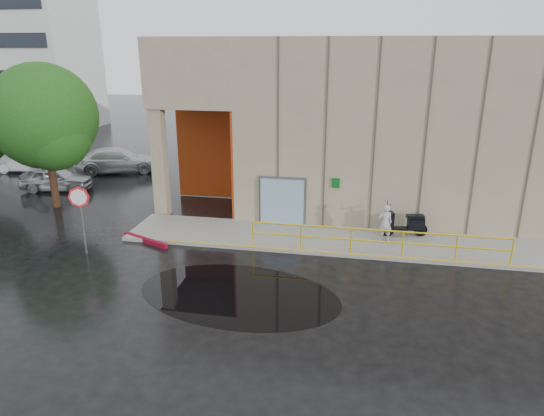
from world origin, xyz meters
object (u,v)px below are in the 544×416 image
(scooter, at_px, (406,217))
(car_a, at_px, (56,179))
(car_c, at_px, (118,160))
(stop_sign, at_px, (80,206))
(tree_near, at_px, (46,121))
(person, at_px, (385,223))
(red_curb, at_px, (145,240))
(car_b, at_px, (29,161))

(scooter, height_order, car_a, scooter)
(car_c, bearing_deg, stop_sign, -179.18)
(car_a, height_order, tree_near, tree_near)
(scooter, distance_m, car_a, 18.82)
(person, height_order, car_a, person)
(scooter, bearing_deg, car_c, 143.75)
(scooter, bearing_deg, stop_sign, -173.34)
(person, bearing_deg, tree_near, -21.58)
(scooter, bearing_deg, tree_near, 165.52)
(stop_sign, relative_size, car_a, 0.71)
(red_curb, bearing_deg, car_b, 141.87)
(person, xyz_separation_m, red_curb, (-9.59, -1.55, -0.83))
(car_a, relative_size, tree_near, 0.55)
(car_a, height_order, car_c, car_c)
(car_a, relative_size, car_c, 0.73)
(car_a, bearing_deg, scooter, -112.18)
(person, distance_m, car_b, 23.16)
(person, relative_size, stop_sign, 0.57)
(car_a, bearing_deg, red_curb, -137.79)
(car_a, bearing_deg, stop_sign, -151.11)
(red_curb, xyz_separation_m, car_c, (-6.55, 10.47, 0.67))
(car_a, distance_m, car_c, 4.61)
(tree_near, bearing_deg, red_curb, -29.11)
(stop_sign, relative_size, car_b, 0.63)
(car_c, relative_size, tree_near, 0.75)
(car_b, height_order, car_c, car_c)
(person, height_order, tree_near, tree_near)
(stop_sign, height_order, car_c, stop_sign)
(car_b, distance_m, car_c, 5.68)
(red_curb, relative_size, tree_near, 0.34)
(red_curb, relative_size, car_c, 0.46)
(scooter, height_order, tree_near, tree_near)
(person, relative_size, car_b, 0.36)
(car_c, bearing_deg, scooter, -136.77)
(car_b, bearing_deg, tree_near, -144.15)
(stop_sign, distance_m, car_a, 9.89)
(person, distance_m, scooter, 1.11)
(red_curb, bearing_deg, scooter, 12.21)
(person, xyz_separation_m, car_a, (-17.57, 4.54, -0.27))
(scooter, relative_size, car_c, 0.37)
(car_b, bearing_deg, scooter, -116.44)
(red_curb, xyz_separation_m, car_b, (-12.15, 9.53, 0.62))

